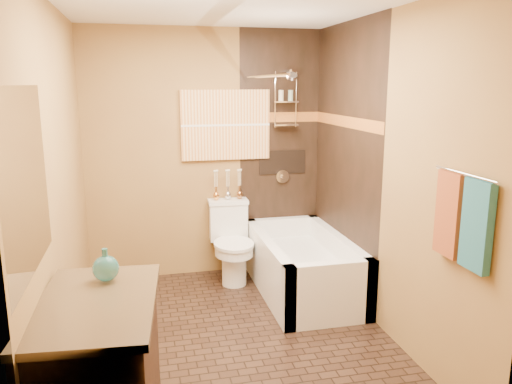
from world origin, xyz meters
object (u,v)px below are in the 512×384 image
object	(u,v)px
sunset_painting	(226,125)
vanity	(99,376)
bathtub	(303,270)
toilet	(232,242)

from	to	relation	value
sunset_painting	vanity	xyz separation A→B (m)	(-1.12, -2.48, -1.11)
bathtub	vanity	size ratio (longest dim) A/B	1.46
sunset_painting	toilet	bearing A→B (deg)	-90.00
bathtub	toilet	xyz separation A→B (m)	(-0.60, 0.46, 0.18)
sunset_painting	vanity	world-z (taller)	sunset_painting
sunset_painting	toilet	distance (m)	1.18
sunset_painting	vanity	size ratio (longest dim) A/B	0.87
toilet	vanity	world-z (taller)	vanity
toilet	vanity	bearing A→B (deg)	-114.81
sunset_painting	bathtub	world-z (taller)	sunset_painting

